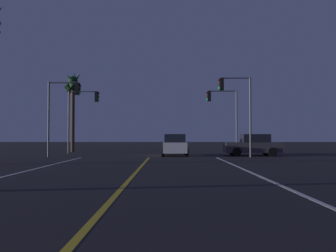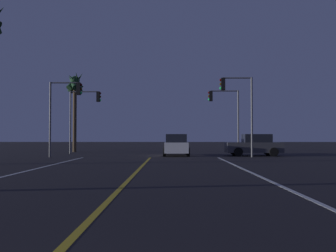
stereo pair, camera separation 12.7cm
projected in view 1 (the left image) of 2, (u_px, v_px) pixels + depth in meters
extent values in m
cube|color=silver|center=(291.00, 189.00, 10.70)|extent=(0.16, 31.99, 0.01)
cube|color=gold|center=(122.00, 189.00, 10.71)|extent=(0.16, 31.99, 0.01)
cylinder|color=black|center=(164.00, 151.00, 30.84)|extent=(0.22, 0.68, 0.68)
cylinder|color=black|center=(186.00, 151.00, 30.84)|extent=(0.22, 0.68, 0.68)
cylinder|color=black|center=(164.00, 152.00, 28.14)|extent=(0.22, 0.68, 0.68)
cylinder|color=black|center=(188.00, 152.00, 28.14)|extent=(0.22, 0.68, 0.68)
cube|color=silver|center=(176.00, 147.00, 29.50)|extent=(1.80, 4.30, 0.80)
cube|color=black|center=(176.00, 138.00, 29.27)|extent=(1.60, 2.10, 0.64)
cube|color=red|center=(168.00, 147.00, 27.40)|extent=(0.24, 0.08, 0.16)
cube|color=red|center=(184.00, 147.00, 27.40)|extent=(0.24, 0.08, 0.16)
cylinder|color=black|center=(238.00, 152.00, 28.27)|extent=(0.68, 0.22, 0.68)
cylinder|color=black|center=(234.00, 151.00, 30.07)|extent=(0.68, 0.22, 0.68)
cylinder|color=black|center=(273.00, 152.00, 28.26)|extent=(0.68, 0.22, 0.68)
cylinder|color=black|center=(267.00, 151.00, 30.06)|extent=(0.68, 0.22, 0.68)
cube|color=#38383D|center=(253.00, 147.00, 29.17)|extent=(4.30, 1.80, 0.80)
cube|color=black|center=(256.00, 138.00, 29.19)|extent=(2.10, 1.60, 0.64)
cube|color=red|center=(282.00, 146.00, 28.57)|extent=(0.08, 0.24, 0.16)
cube|color=red|center=(277.00, 146.00, 29.77)|extent=(0.08, 0.24, 0.16)
cylinder|color=#4C4C51|center=(251.00, 117.00, 27.26)|extent=(0.14, 0.14, 5.86)
cylinder|color=#4C4C51|center=(237.00, 78.00, 27.34)|extent=(2.10, 0.10, 0.10)
cube|color=black|center=(223.00, 84.00, 27.33)|extent=(0.28, 0.36, 0.90)
sphere|color=#3A0605|center=(220.00, 80.00, 27.34)|extent=(0.20, 0.20, 0.20)
sphere|color=#3C2706|center=(220.00, 84.00, 27.33)|extent=(0.20, 0.20, 0.20)
sphere|color=#19E059|center=(220.00, 88.00, 27.32)|extent=(0.20, 0.20, 0.20)
cylinder|color=#4C4C51|center=(49.00, 119.00, 27.29)|extent=(0.14, 0.14, 5.53)
cylinder|color=#4C4C51|center=(64.00, 83.00, 27.36)|extent=(2.09, 0.10, 0.10)
cube|color=black|center=(78.00, 89.00, 27.35)|extent=(0.28, 0.36, 0.90)
sphere|color=#3A0605|center=(80.00, 85.00, 27.35)|extent=(0.20, 0.20, 0.20)
sphere|color=#3C2706|center=(80.00, 89.00, 27.35)|extent=(0.20, 0.20, 0.20)
sphere|color=#19E059|center=(80.00, 93.00, 27.34)|extent=(0.20, 0.20, 0.20)
cylinder|color=#4C4C51|center=(237.00, 122.00, 32.75)|extent=(0.14, 0.14, 5.58)
cylinder|color=#4C4C51|center=(224.00, 91.00, 32.83)|extent=(2.40, 0.10, 0.10)
cube|color=black|center=(210.00, 96.00, 32.82)|extent=(0.28, 0.36, 0.90)
sphere|color=#3A0605|center=(208.00, 93.00, 32.83)|extent=(0.20, 0.20, 0.20)
sphere|color=#3C2706|center=(208.00, 96.00, 32.82)|extent=(0.20, 0.20, 0.20)
sphere|color=#19E059|center=(208.00, 99.00, 32.81)|extent=(0.20, 0.20, 0.20)
cylinder|color=#4C4C51|center=(69.00, 122.00, 32.79)|extent=(0.14, 0.14, 5.53)
cylinder|color=#4C4C51|center=(84.00, 92.00, 32.86)|extent=(2.45, 0.10, 0.10)
cube|color=black|center=(97.00, 97.00, 32.84)|extent=(0.28, 0.36, 0.90)
sphere|color=#3A0605|center=(99.00, 93.00, 32.85)|extent=(0.20, 0.20, 0.20)
sphere|color=#3C2706|center=(99.00, 97.00, 32.84)|extent=(0.20, 0.20, 0.20)
sphere|color=#19E059|center=(99.00, 100.00, 32.83)|extent=(0.20, 0.20, 0.20)
cylinder|color=#473826|center=(74.00, 117.00, 36.29)|extent=(0.36, 0.36, 6.74)
sphere|color=#19381E|center=(74.00, 80.00, 36.39)|extent=(0.90, 0.90, 0.90)
cone|color=#19381E|center=(77.00, 82.00, 36.35)|extent=(0.72, 1.69, 2.07)
cone|color=#19381E|center=(75.00, 82.00, 36.68)|extent=(1.86, 0.88, 2.16)
cone|color=#19381E|center=(72.00, 82.00, 36.52)|extent=(1.17, 1.57, 1.61)
cone|color=#19381E|center=(71.00, 82.00, 36.21)|extent=(1.70, 2.09, 1.80)
cone|color=#19381E|center=(74.00, 82.00, 36.10)|extent=(1.68, 0.99, 1.65)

